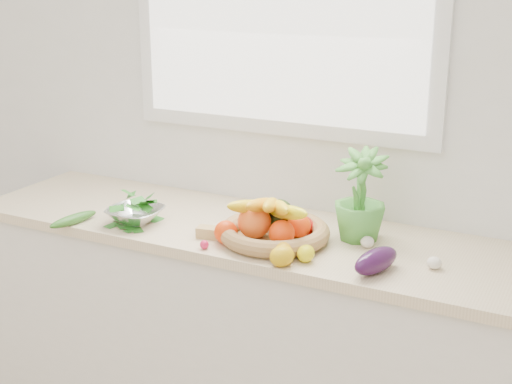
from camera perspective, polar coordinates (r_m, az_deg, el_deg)
The scene contains 18 objects.
back_wall at distance 2.85m, azimuth 2.05°, elevation 7.63°, with size 4.50×0.02×2.70m, color white.
counter_cabinet at distance 2.90m, azimuth -0.71°, elevation -11.50°, with size 2.20×0.58×0.86m, color silver.
countertop at distance 2.71m, azimuth -0.75°, elevation -3.17°, with size 2.24×0.62×0.04m, color beige.
orange_loose at distance 2.53m, azimuth -2.42°, elevation -3.23°, with size 0.08×0.08×0.08m, color #EE3A07.
lemon_a at distance 2.39m, azimuth 4.01°, elevation -4.93°, with size 0.06×0.07×0.06m, color yellow.
lemon_b at distance 2.35m, azimuth 2.09°, elevation -5.16°, with size 0.07×0.09×0.07m, color #DFA70C.
lemon_c at distance 2.39m, azimuth 2.19°, elevation -4.79°, with size 0.06×0.08×0.06m, color orange.
apple at distance 2.60m, azimuth 3.83°, elevation -2.76°, with size 0.08×0.08×0.08m, color red.
ginger at distance 2.59m, azimuth -3.39°, elevation -3.28°, with size 0.12×0.05×0.04m, color tan.
garlic_a at distance 2.50m, azimuth 4.56°, elevation -4.07°, with size 0.05×0.05×0.04m, color beige.
garlic_b at distance 2.53m, azimuth 8.90°, elevation -3.97°, with size 0.05×0.05×0.04m, color beige.
garlic_c at distance 2.40m, azimuth 14.08°, elevation -5.52°, with size 0.05×0.05×0.04m, color silver.
eggplant at distance 2.33m, azimuth 9.58°, elevation -5.43°, with size 0.08×0.20×0.08m, color #2E0E35.
cucumber at distance 2.81m, azimuth -14.40°, elevation -2.13°, with size 0.04×0.22×0.04m, color #2C5D1B.
radish at distance 2.50m, azimuth -4.16°, elevation -4.22°, with size 0.03×0.03×0.03m, color #D21A45.
potted_herb at distance 2.56m, azimuth 8.34°, elevation -0.28°, with size 0.19×0.19×0.34m, color #499B38.
fruit_basket at distance 2.55m, azimuth 1.40°, elevation -2.75°, with size 0.50×0.50×0.19m.
colander_with_spinach at distance 2.75m, azimuth -9.65°, elevation -1.45°, with size 0.21×0.21×0.11m.
Camera 1 is at (1.19, -0.30, 1.84)m, focal length 50.00 mm.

